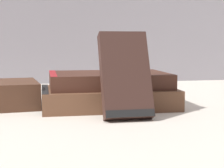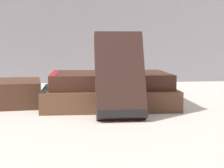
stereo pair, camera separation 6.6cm
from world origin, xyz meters
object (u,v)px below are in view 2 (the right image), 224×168
object	(u,v)px
book_flat_top	(107,80)
pocket_watch	(130,71)
book_leaning_front	(120,78)
reading_glasses	(85,97)
book_flat_bottom	(106,97)

from	to	relation	value
book_flat_top	pocket_watch	xyz separation A→B (m)	(0.04, -0.01, 0.02)
book_leaning_front	pocket_watch	bearing A→B (deg)	73.94
book_leaning_front	reading_glasses	world-z (taller)	book_leaning_front
book_flat_bottom	book_flat_top	bearing A→B (deg)	73.29
book_flat_top	pocket_watch	bearing A→B (deg)	-7.95
book_flat_bottom	book_leaning_front	distance (m)	0.13
book_flat_bottom	book_flat_top	world-z (taller)	book_flat_top
pocket_watch	reading_glasses	bearing A→B (deg)	123.76
book_flat_bottom	book_flat_top	size ratio (longest dim) A/B	1.11
book_flat_bottom	book_flat_top	distance (m)	0.03
book_flat_top	reading_glasses	size ratio (longest dim) A/B	2.46
book_flat_top	pocket_watch	size ratio (longest dim) A/B	3.70
book_flat_bottom	pocket_watch	bearing A→B (deg)	6.06
book_leaning_front	reading_glasses	bearing A→B (deg)	101.36
book_leaning_front	book_flat_bottom	bearing A→B (deg)	96.59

